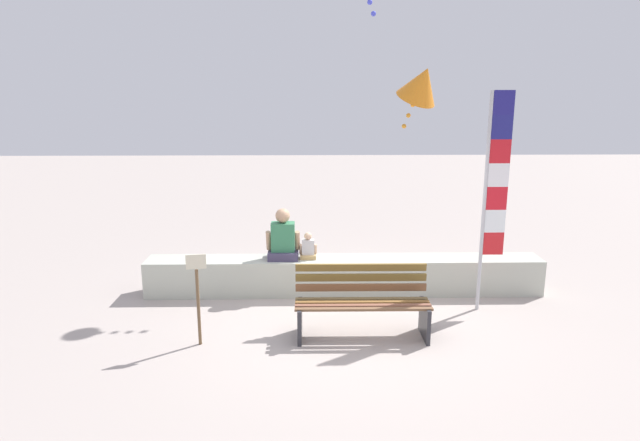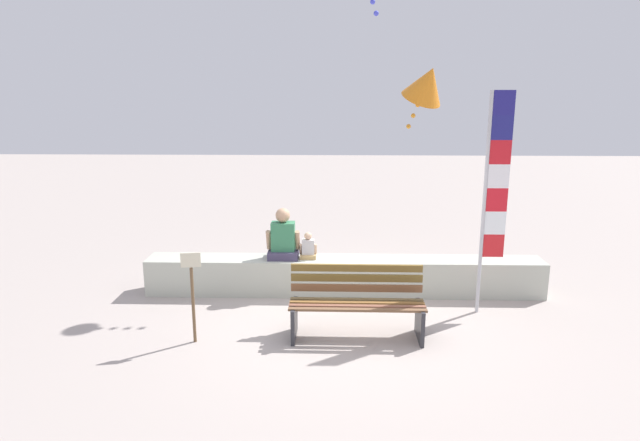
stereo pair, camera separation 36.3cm
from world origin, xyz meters
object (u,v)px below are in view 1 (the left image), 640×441
(park_bench, at_px, (362,304))
(kite_orange, at_px, (421,84))
(sign_post, at_px, (198,291))
(person_adult, at_px, (283,239))
(flag_banner, at_px, (492,188))
(person_child, at_px, (308,248))

(park_bench, distance_m, kite_orange, 4.49)
(kite_orange, height_order, sign_post, kite_orange)
(person_adult, relative_size, sign_post, 0.68)
(flag_banner, bearing_deg, kite_orange, 102.27)
(flag_banner, distance_m, sign_post, 4.16)
(park_bench, xyz_separation_m, person_adult, (-1.07, 1.53, 0.44))
(person_child, distance_m, sign_post, 2.22)
(park_bench, bearing_deg, person_child, 114.37)
(person_child, distance_m, flag_banner, 2.84)
(person_adult, xyz_separation_m, flag_banner, (2.92, -0.72, 0.91))
(flag_banner, bearing_deg, person_adult, 166.13)
(person_adult, distance_m, sign_post, 2.02)
(kite_orange, relative_size, sign_post, 1.02)
(flag_banner, bearing_deg, sign_post, -164.82)
(sign_post, bearing_deg, person_child, 52.88)
(person_adult, bearing_deg, flag_banner, -13.87)
(kite_orange, xyz_separation_m, sign_post, (-3.34, -3.53, -2.50))
(kite_orange, bearing_deg, sign_post, -133.40)
(person_child, height_order, sign_post, sign_post)
(person_adult, bearing_deg, kite_orange, 36.46)
(flag_banner, xyz_separation_m, kite_orange, (-0.54, 2.48, 1.42))
(person_child, bearing_deg, flag_banner, -15.87)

